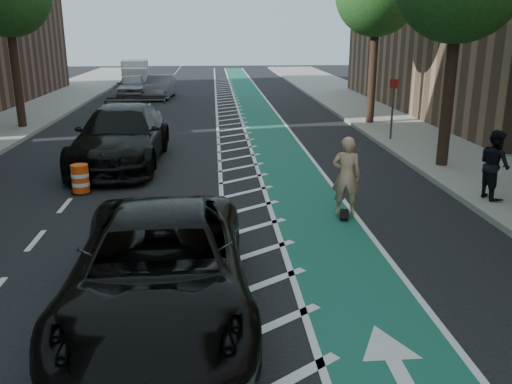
{
  "coord_description": "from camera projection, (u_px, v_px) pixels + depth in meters",
  "views": [
    {
      "loc": [
        0.65,
        -8.66,
        4.32
      ],
      "look_at": [
        1.48,
        1.98,
        1.1
      ],
      "focal_mm": 38.0,
      "sensor_mm": 36.0,
      "label": 1
    }
  ],
  "objects": [
    {
      "name": "car_silver",
      "position": [
        132.0,
        86.0,
        35.43
      ],
      "size": [
        2.11,
        4.6,
        1.53
      ],
      "primitive_type": "imported",
      "rotation": [
        0.0,
        0.0,
        0.07
      ],
      "color": "gray",
      "rests_on": "ground"
    },
    {
      "name": "buffer_strip",
      "position": [
        239.0,
        156.0,
        19.12
      ],
      "size": [
        1.4,
        90.0,
        0.01
      ],
      "primitive_type": "cube",
      "color": "silver",
      "rests_on": "ground"
    },
    {
      "name": "barrel_c",
      "position": [
        143.0,
        123.0,
        23.12
      ],
      "size": [
        0.73,
        0.73,
        1.0
      ],
      "color": "#D74A0B",
      "rests_on": "ground"
    },
    {
      "name": "box_truck",
      "position": [
        135.0,
        74.0,
        43.69
      ],
      "size": [
        2.46,
        4.72,
        1.89
      ],
      "rotation": [
        0.0,
        0.0,
        0.1
      ],
      "color": "silver",
      "rests_on": "ground"
    },
    {
      "name": "ground",
      "position": [
        181.0,
        287.0,
        9.47
      ],
      "size": [
        120.0,
        120.0,
        0.0
      ],
      "primitive_type": "plane",
      "color": "black",
      "rests_on": "ground"
    },
    {
      "name": "sign_post",
      "position": [
        392.0,
        109.0,
        21.1
      ],
      "size": [
        0.35,
        0.08,
        2.47
      ],
      "color": "#4C4C4C",
      "rests_on": "ground"
    },
    {
      "name": "car_grey",
      "position": [
        160.0,
        87.0,
        35.06
      ],
      "size": [
        1.86,
        4.53,
        1.46
      ],
      "primitive_type": "imported",
      "rotation": [
        0.0,
        0.0,
        -0.07
      ],
      "color": "#57575C",
      "rests_on": "ground"
    },
    {
      "name": "skateboarder",
      "position": [
        346.0,
        176.0,
        12.64
      ],
      "size": [
        0.77,
        0.6,
        1.87
      ],
      "primitive_type": "imported",
      "rotation": [
        0.0,
        0.0,
        2.89
      ],
      "color": "tan",
      "rests_on": "skateboard"
    },
    {
      "name": "pedestrian",
      "position": [
        494.0,
        165.0,
        13.69
      ],
      "size": [
        0.75,
        0.92,
        1.77
      ],
      "primitive_type": "imported",
      "rotation": [
        0.0,
        0.0,
        1.67
      ],
      "color": "black",
      "rests_on": "sidewalk_right"
    },
    {
      "name": "suv_near",
      "position": [
        160.0,
        268.0,
        8.27
      ],
      "size": [
        2.85,
        5.91,
        1.62
      ],
      "primitive_type": "imported",
      "rotation": [
        0.0,
        0.0,
        0.03
      ],
      "color": "black",
      "rests_on": "ground"
    },
    {
      "name": "bike_lane",
      "position": [
        281.0,
        156.0,
        19.23
      ],
      "size": [
        2.0,
        90.0,
        0.01
      ],
      "primitive_type": "cube",
      "color": "#1A5C55",
      "rests_on": "ground"
    },
    {
      "name": "barrel_b",
      "position": [
        122.0,
        144.0,
        19.27
      ],
      "size": [
        0.63,
        0.63,
        0.85
      ],
      "color": "orange",
      "rests_on": "ground"
    },
    {
      "name": "suv_far",
      "position": [
        122.0,
        136.0,
        17.81
      ],
      "size": [
        2.82,
        6.57,
        1.89
      ],
      "primitive_type": "imported",
      "rotation": [
        0.0,
        0.0,
        -0.03
      ],
      "color": "black",
      "rests_on": "ground"
    },
    {
      "name": "curb_right",
      "position": [
        393.0,
        152.0,
        19.51
      ],
      "size": [
        0.12,
        90.0,
        0.16
      ],
      "primitive_type": "cube",
      "color": "gray",
      "rests_on": "ground"
    },
    {
      "name": "sidewalk_right",
      "position": [
        458.0,
        151.0,
        19.7
      ],
      "size": [
        5.0,
        90.0,
        0.15
      ],
      "primitive_type": "cube",
      "color": "gray",
      "rests_on": "ground"
    },
    {
      "name": "barrel_a",
      "position": [
        80.0,
        180.0,
        14.77
      ],
      "size": [
        0.59,
        0.59,
        0.8
      ],
      "color": "#ED480C",
      "rests_on": "ground"
    },
    {
      "name": "skateboard",
      "position": [
        344.0,
        214.0,
        12.92
      ],
      "size": [
        0.38,
        0.75,
        0.1
      ],
      "rotation": [
        0.0,
        0.0,
        -0.26
      ],
      "color": "black",
      "rests_on": "ground"
    }
  ]
}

